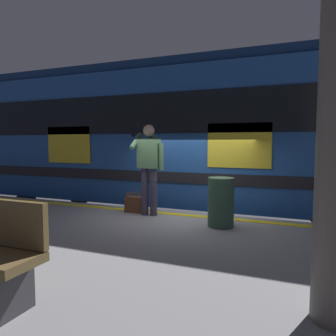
% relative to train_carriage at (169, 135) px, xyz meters
% --- Properties ---
extents(ground_plane, '(25.43, 25.43, 0.00)m').
position_rel_train_carriage_xyz_m(ground_plane, '(-1.23, 2.09, -2.64)').
color(ground_plane, '#3D3D3F').
extents(platform, '(16.95, 5.19, 1.05)m').
position_rel_train_carriage_xyz_m(platform, '(-1.23, 4.69, -2.12)').
color(platform, gray).
rests_on(platform, ground).
extents(safety_line, '(16.61, 0.16, 0.01)m').
position_rel_train_carriage_xyz_m(safety_line, '(-1.23, 2.39, -1.59)').
color(safety_line, yellow).
rests_on(safety_line, platform).
extents(track_rail_near, '(22.04, 0.08, 0.16)m').
position_rel_train_carriage_xyz_m(track_rail_near, '(-1.23, 0.71, -2.56)').
color(track_rail_near, slate).
rests_on(track_rail_near, ground).
extents(track_rail_far, '(22.04, 0.08, 0.16)m').
position_rel_train_carriage_xyz_m(track_rail_far, '(-1.23, -0.72, -2.56)').
color(track_rail_far, slate).
rests_on(track_rail_far, ground).
extents(train_carriage, '(12.26, 3.06, 4.21)m').
position_rel_train_carriage_xyz_m(train_carriage, '(0.00, 0.00, 0.00)').
color(train_carriage, '#1E478C').
rests_on(train_carriage, ground).
extents(passenger, '(0.57, 0.55, 1.73)m').
position_rel_train_carriage_xyz_m(passenger, '(-0.65, 2.63, -0.57)').
color(passenger, '#383347').
rests_on(passenger, platform).
extents(handbag, '(0.39, 0.35, 0.38)m').
position_rel_train_carriage_xyz_m(handbag, '(-0.27, 2.52, -1.42)').
color(handbag, '#59331E').
rests_on(handbag, platform).
extents(trash_bin, '(0.43, 0.43, 0.82)m').
position_rel_train_carriage_xyz_m(trash_bin, '(-2.10, 2.94, -1.19)').
color(trash_bin, '#2D4C38').
rests_on(trash_bin, platform).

